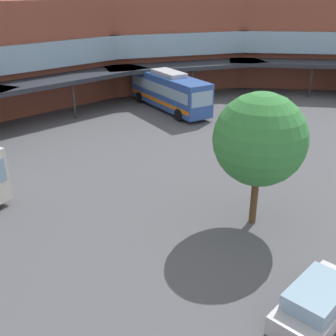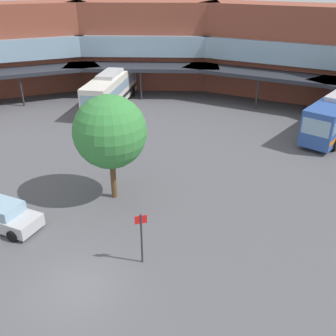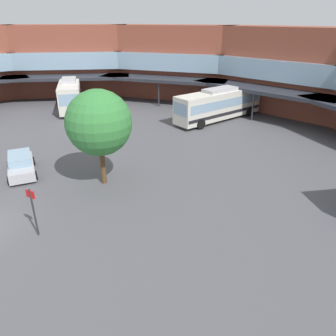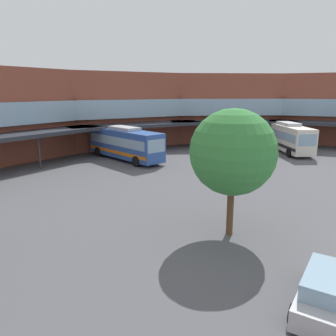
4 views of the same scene
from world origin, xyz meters
The scene contains 5 objects.
station_building centered at (0.00, 20.20, 5.03)m, with size 78.82×48.06×10.02m.
bus_1 centered at (13.78, 23.40, 1.89)m, with size 6.91×11.09×3.73m.
bus_2 centered at (26.28, 6.86, 1.90)m, with size 10.65×6.96×3.75m.
parked_car centered at (-6.39, 3.40, 0.74)m, with size 4.64×2.59×1.53m.
plaza_tree centered at (-1.41, 8.05, 4.54)m, with size 4.51×4.51×6.80m.
Camera 4 is at (-18.09, 4.62, 7.64)m, focal length 35.22 mm.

